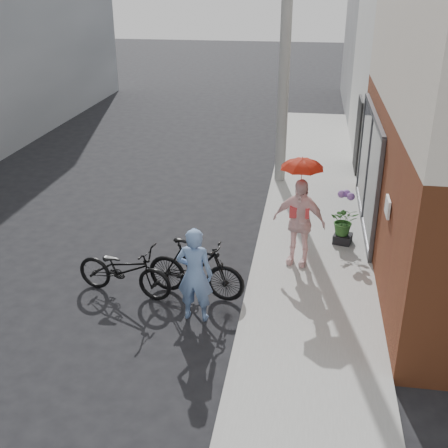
% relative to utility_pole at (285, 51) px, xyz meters
% --- Properties ---
extents(ground, '(80.00, 80.00, 0.00)m').
position_rel_utility_pole_xyz_m(ground, '(-1.10, -6.00, -3.50)').
color(ground, black).
rests_on(ground, ground).
extents(sidewalk, '(2.20, 24.00, 0.12)m').
position_rel_utility_pole_xyz_m(sidewalk, '(1.00, -4.00, -3.44)').
color(sidewalk, '#969791').
rests_on(sidewalk, ground).
extents(curb, '(0.12, 24.00, 0.12)m').
position_rel_utility_pole_xyz_m(curb, '(-0.16, -4.00, -3.44)').
color(curb, '#9E9E99').
rests_on(curb, ground).
extents(utility_pole, '(0.28, 0.28, 7.00)m').
position_rel_utility_pole_xyz_m(utility_pole, '(0.00, 0.00, 0.00)').
color(utility_pole, '#9E9E99').
rests_on(utility_pole, ground).
extents(officer, '(0.62, 0.42, 1.65)m').
position_rel_utility_pole_xyz_m(officer, '(-0.97, -6.75, -2.67)').
color(officer, '#6A8ABD').
rests_on(officer, ground).
extents(bike_left, '(1.92, 0.98, 0.96)m').
position_rel_utility_pole_xyz_m(bike_left, '(-2.37, -6.18, -3.02)').
color(bike_left, black).
rests_on(bike_left, ground).
extents(bike_right, '(1.87, 0.81, 1.09)m').
position_rel_utility_pole_xyz_m(bike_right, '(-1.10, -6.06, -2.96)').
color(bike_right, black).
rests_on(bike_right, ground).
extents(kimono_woman, '(1.08, 0.65, 1.72)m').
position_rel_utility_pole_xyz_m(kimono_woman, '(0.63, -4.74, -2.52)').
color(kimono_woman, '#FED7D5').
rests_on(kimono_woman, sidewalk).
extents(parasol, '(0.77, 0.77, 0.68)m').
position_rel_utility_pole_xyz_m(parasol, '(0.63, -4.74, -1.32)').
color(parasol, red).
rests_on(parasol, kimono_woman).
extents(planter, '(0.43, 0.43, 0.19)m').
position_rel_utility_pole_xyz_m(planter, '(1.55, -3.71, -3.29)').
color(planter, black).
rests_on(planter, sidewalk).
extents(potted_plant, '(0.56, 0.49, 0.63)m').
position_rel_utility_pole_xyz_m(potted_plant, '(1.55, -3.71, -2.88)').
color(potted_plant, '#2E5F26').
rests_on(potted_plant, planter).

